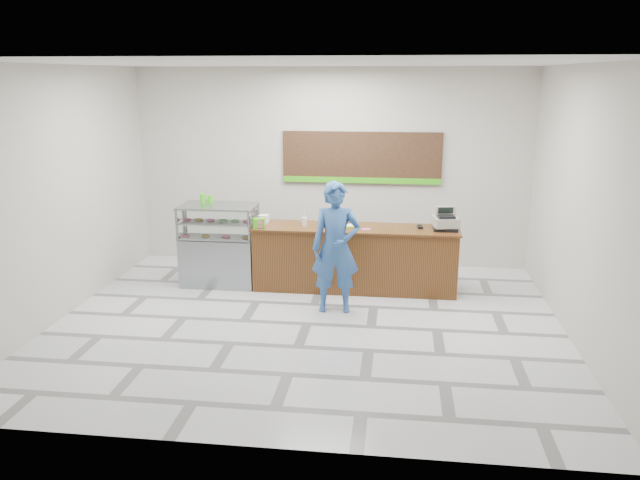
# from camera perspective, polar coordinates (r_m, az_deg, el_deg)

# --- Properties ---
(floor) EXTENTS (7.00, 7.00, 0.00)m
(floor) POSITION_cam_1_polar(r_m,az_deg,el_deg) (8.76, -1.20, -7.67)
(floor) COLOR silver
(floor) RESTS_ON ground
(back_wall) EXTENTS (7.00, 0.00, 7.00)m
(back_wall) POSITION_cam_1_polar(r_m,az_deg,el_deg) (11.18, 0.98, 6.60)
(back_wall) COLOR beige
(back_wall) RESTS_ON floor
(ceiling) EXTENTS (7.00, 7.00, 0.00)m
(ceiling) POSITION_cam_1_polar(r_m,az_deg,el_deg) (8.09, -1.34, 15.88)
(ceiling) COLOR silver
(ceiling) RESTS_ON back_wall
(sales_counter) EXTENTS (3.26, 0.76, 1.03)m
(sales_counter) POSITION_cam_1_polar(r_m,az_deg,el_deg) (9.98, 3.20, -1.68)
(sales_counter) COLOR brown
(sales_counter) RESTS_ON floor
(display_case) EXTENTS (1.22, 0.72, 1.33)m
(display_case) POSITION_cam_1_polar(r_m,az_deg,el_deg) (10.32, -9.18, -0.38)
(display_case) COLOR gray
(display_case) RESTS_ON floor
(menu_board) EXTENTS (2.80, 0.06, 0.90)m
(menu_board) POSITION_cam_1_polar(r_m,az_deg,el_deg) (11.07, 3.82, 7.45)
(menu_board) COLOR black
(menu_board) RESTS_ON back_wall
(cash_register) EXTENTS (0.43, 0.45, 0.35)m
(cash_register) POSITION_cam_1_polar(r_m,az_deg,el_deg) (9.85, 11.39, 1.69)
(cash_register) COLOR black
(cash_register) RESTS_ON sales_counter
(card_terminal) EXTENTS (0.10, 0.16, 0.04)m
(card_terminal) POSITION_cam_1_polar(r_m,az_deg,el_deg) (9.89, 9.13, 1.19)
(card_terminal) COLOR black
(card_terminal) RESTS_ON sales_counter
(serving_tray) EXTENTS (0.37, 0.30, 0.02)m
(serving_tray) POSITION_cam_1_polar(r_m,az_deg,el_deg) (9.89, 2.22, 1.31)
(serving_tray) COLOR #5CB014
(serving_tray) RESTS_ON sales_counter
(napkin_box) EXTENTS (0.16, 0.16, 0.13)m
(napkin_box) POSITION_cam_1_polar(r_m,az_deg,el_deg) (10.15, -5.19, 1.93)
(napkin_box) COLOR white
(napkin_box) RESTS_ON sales_counter
(straw_cup) EXTENTS (0.09, 0.09, 0.13)m
(straw_cup) POSITION_cam_1_polar(r_m,az_deg,el_deg) (9.92, -1.44, 1.70)
(straw_cup) COLOR silver
(straw_cup) RESTS_ON sales_counter
(promo_box) EXTENTS (0.20, 0.17, 0.16)m
(promo_box) POSITION_cam_1_polar(r_m,az_deg,el_deg) (9.80, -5.64, 1.54)
(promo_box) COLOR #3EBD14
(promo_box) RESTS_ON sales_counter
(donut_decal) EXTENTS (0.15, 0.15, 0.00)m
(donut_decal) POSITION_cam_1_polar(r_m,az_deg,el_deg) (9.73, 4.24, 1.00)
(donut_decal) COLOR #D14E82
(donut_decal) RESTS_ON sales_counter
(green_cup_left) EXTENTS (0.10, 0.10, 0.16)m
(green_cup_left) POSITION_cam_1_polar(r_m,az_deg,el_deg) (10.35, -10.64, 3.76)
(green_cup_left) COLOR #3EBD14
(green_cup_left) RESTS_ON display_case
(green_cup_right) EXTENTS (0.08, 0.08, 0.13)m
(green_cup_right) POSITION_cam_1_polar(r_m,az_deg,el_deg) (10.33, -9.98, 3.69)
(green_cup_right) COLOR #3EBD14
(green_cup_right) RESTS_ON display_case
(customer) EXTENTS (0.74, 0.52, 1.91)m
(customer) POSITION_cam_1_polar(r_m,az_deg,el_deg) (8.95, 1.46, -0.70)
(customer) COLOR #2D5696
(customer) RESTS_ON floor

